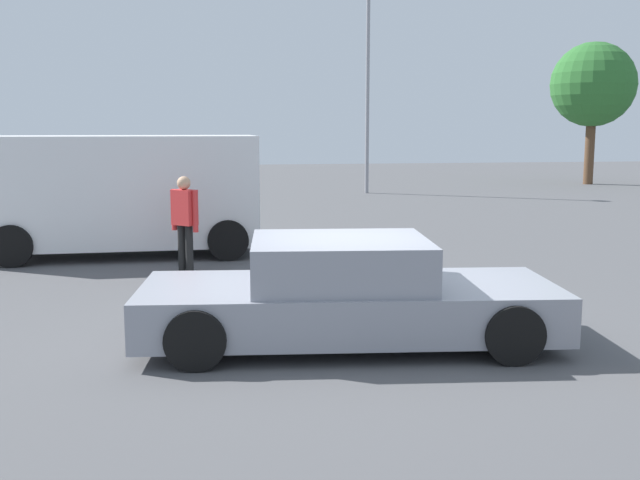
{
  "coord_description": "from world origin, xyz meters",
  "views": [
    {
      "loc": [
        -1.68,
        -8.44,
        2.47
      ],
      "look_at": [
        0.0,
        1.71,
        0.9
      ],
      "focal_mm": 41.94,
      "sensor_mm": 36.0,
      "label": 1
    }
  ],
  "objects_px": {
    "van_white": "(125,191)",
    "light_post_near": "(368,56)",
    "sedan_foreground": "(346,295)",
    "pedestrian": "(185,216)"
  },
  "relations": [
    {
      "from": "van_white",
      "to": "light_post_near",
      "type": "height_order",
      "value": "light_post_near"
    },
    {
      "from": "sedan_foreground",
      "to": "pedestrian",
      "type": "height_order",
      "value": "pedestrian"
    },
    {
      "from": "sedan_foreground",
      "to": "pedestrian",
      "type": "distance_m",
      "value": 4.85
    },
    {
      "from": "van_white",
      "to": "light_post_near",
      "type": "relative_size",
      "value": 0.67
    },
    {
      "from": "van_white",
      "to": "sedan_foreground",
      "type": "bearing_deg",
      "value": -66.04
    },
    {
      "from": "pedestrian",
      "to": "light_post_near",
      "type": "bearing_deg",
      "value": 18.52
    },
    {
      "from": "van_white",
      "to": "pedestrian",
      "type": "bearing_deg",
      "value": -61.89
    },
    {
      "from": "pedestrian",
      "to": "sedan_foreground",
      "type": "bearing_deg",
      "value": -114.76
    },
    {
      "from": "pedestrian",
      "to": "light_post_near",
      "type": "xyz_separation_m",
      "value": [
        6.46,
        14.48,
        4.01
      ]
    },
    {
      "from": "pedestrian",
      "to": "light_post_near",
      "type": "distance_m",
      "value": 16.35
    }
  ]
}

